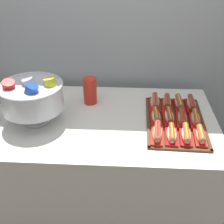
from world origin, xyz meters
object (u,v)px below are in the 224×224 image
at_px(hot_dog_1, 172,134).
at_px(hot_dog_10, 179,103).
at_px(punch_bowl, 32,96).
at_px(cup_stack, 90,91).
at_px(hot_dog_3, 200,136).
at_px(buffet_table, 97,165).
at_px(hot_dog_0, 157,133).
at_px(hot_dog_9, 167,103).
at_px(hot_dog_11, 191,104).
at_px(hot_dog_2, 186,135).
at_px(hot_dog_5, 169,117).
at_px(hot_dog_4, 156,117).
at_px(hot_dog_7, 195,119).
at_px(serving_tray, 175,122).
at_px(hot_dog_8, 155,102).
at_px(hot_dog_6, 182,118).

height_order(hot_dog_1, hot_dog_10, hot_dog_10).
xyz_separation_m(punch_bowl, cup_stack, (0.29, 0.23, -0.08)).
distance_m(hot_dog_3, hot_dog_10, 0.34).
height_order(buffet_table, hot_dog_0, hot_dog_0).
bearing_deg(hot_dog_9, hot_dog_3, -67.37).
height_order(hot_dog_3, hot_dog_11, hot_dog_11).
distance_m(hot_dog_9, cup_stack, 0.49).
bearing_deg(hot_dog_9, hot_dog_11, -1.81).
height_order(hot_dog_1, hot_dog_3, hot_dog_3).
distance_m(hot_dog_2, hot_dog_5, 0.18).
bearing_deg(hot_dog_4, hot_dog_7, -1.81).
bearing_deg(serving_tray, hot_dog_3, -57.52).
bearing_deg(serving_tray, punch_bowl, -178.19).
distance_m(hot_dog_8, hot_dog_9, 0.08).
height_order(hot_dog_8, cup_stack, cup_stack).
distance_m(hot_dog_6, hot_dog_8, 0.22).
relative_size(hot_dog_8, punch_bowl, 0.50).
distance_m(hot_dog_3, hot_dog_6, 0.18).
bearing_deg(hot_dog_0, hot_dog_9, 75.38).
distance_m(hot_dog_2, hot_dog_11, 0.34).
height_order(buffet_table, hot_dog_1, hot_dog_1).
distance_m(hot_dog_3, hot_dog_4, 0.28).
xyz_separation_m(hot_dog_6, punch_bowl, (-0.85, -0.02, 0.13)).
relative_size(buffet_table, hot_dog_3, 8.88).
bearing_deg(hot_dog_3, hot_dog_2, 178.19).
distance_m(hot_dog_5, cup_stack, 0.53).
bearing_deg(serving_tray, hot_dog_5, 178.19).
bearing_deg(hot_dog_11, hot_dog_0, -126.10).
distance_m(hot_dog_1, hot_dog_8, 0.34).
bearing_deg(hot_dog_11, hot_dog_5, -134.09).
bearing_deg(hot_dog_5, hot_dog_0, -116.26).
relative_size(hot_dog_3, hot_dog_9, 0.99).
bearing_deg(hot_dog_5, buffet_table, 177.07).
bearing_deg(hot_dog_4, hot_dog_5, -1.81).
height_order(hot_dog_9, hot_dog_11, hot_dog_9).
bearing_deg(hot_dog_3, hot_dog_11, 88.19).
bearing_deg(punch_bowl, hot_dog_2, -9.44).
xyz_separation_m(serving_tray, cup_stack, (-0.52, 0.21, 0.08)).
distance_m(buffet_table, hot_dog_6, 0.65).
height_order(hot_dog_0, hot_dog_11, hot_dog_0).
distance_m(hot_dog_6, cup_stack, 0.60).
bearing_deg(cup_stack, hot_dog_5, -23.17).
xyz_separation_m(hot_dog_1, hot_dog_8, (-0.06, 0.33, 0.00)).
bearing_deg(hot_dog_6, hot_dog_4, 178.19).
height_order(hot_dog_5, hot_dog_9, hot_dog_9).
bearing_deg(hot_dog_4, punch_bowl, -177.61).
bearing_deg(hot_dog_8, hot_dog_6, -49.54).
bearing_deg(punch_bowl, serving_tray, 1.81).
distance_m(hot_dog_1, hot_dog_10, 0.34).
height_order(hot_dog_2, hot_dog_8, hot_dog_8).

